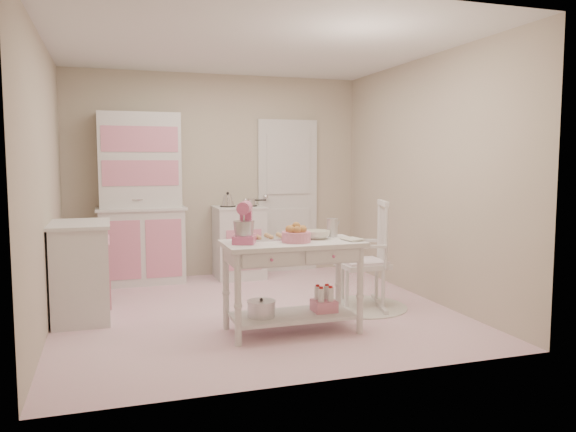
# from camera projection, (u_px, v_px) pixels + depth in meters

# --- Properties ---
(room_shell) EXTENTS (3.84, 3.84, 2.62)m
(room_shell) POSITION_uv_depth(u_px,v_px,m) (254.00, 145.00, 5.46)
(room_shell) COLOR pink
(room_shell) RESTS_ON ground
(door) EXTENTS (0.82, 0.05, 2.04)m
(door) POSITION_uv_depth(u_px,v_px,m) (288.00, 196.00, 7.59)
(door) COLOR silver
(door) RESTS_ON ground
(hutch) EXTENTS (1.06, 0.50, 2.08)m
(hutch) POSITION_uv_depth(u_px,v_px,m) (141.00, 198.00, 6.79)
(hutch) COLOR silver
(hutch) RESTS_ON ground
(stove) EXTENTS (0.62, 0.57, 0.92)m
(stove) POSITION_uv_depth(u_px,v_px,m) (239.00, 242.00, 7.17)
(stove) COLOR silver
(stove) RESTS_ON ground
(base_cabinet) EXTENTS (0.54, 0.84, 0.92)m
(base_cabinet) POSITION_uv_depth(u_px,v_px,m) (81.00, 271.00, 5.30)
(base_cabinet) COLOR silver
(base_cabinet) RESTS_ON ground
(lace_rug) EXTENTS (0.92, 0.92, 0.01)m
(lace_rug) POSITION_uv_depth(u_px,v_px,m) (362.00, 307.00, 5.75)
(lace_rug) COLOR white
(lace_rug) RESTS_ON ground
(rocking_chair) EXTENTS (0.66, 0.82, 1.10)m
(rocking_chair) POSITION_uv_depth(u_px,v_px,m) (363.00, 254.00, 5.70)
(rocking_chair) COLOR silver
(rocking_chair) RESTS_ON ground
(work_table) EXTENTS (1.20, 0.60, 0.80)m
(work_table) POSITION_uv_depth(u_px,v_px,m) (292.00, 287.00, 4.91)
(work_table) COLOR silver
(work_table) RESTS_ON ground
(stand_mixer) EXTENTS (0.29, 0.33, 0.34)m
(stand_mixer) POSITION_uv_depth(u_px,v_px,m) (244.00, 223.00, 4.74)
(stand_mixer) COLOR #DC5C90
(stand_mixer) RESTS_ON work_table
(cookie_tray) EXTENTS (0.34, 0.24, 0.02)m
(cookie_tray) POSITION_uv_depth(u_px,v_px,m) (270.00, 238.00, 4.99)
(cookie_tray) COLOR silver
(cookie_tray) RESTS_ON work_table
(bread_basket) EXTENTS (0.25, 0.25, 0.09)m
(bread_basket) POSITION_uv_depth(u_px,v_px,m) (296.00, 237.00, 4.82)
(bread_basket) COLOR pink
(bread_basket) RESTS_ON work_table
(mixing_bowl) EXTENTS (0.24, 0.24, 0.07)m
(mixing_bowl) POSITION_uv_depth(u_px,v_px,m) (317.00, 235.00, 5.02)
(mixing_bowl) COLOR silver
(mixing_bowl) RESTS_ON work_table
(metal_pitcher) EXTENTS (0.10, 0.10, 0.17)m
(metal_pitcher) POSITION_uv_depth(u_px,v_px,m) (332.00, 228.00, 5.14)
(metal_pitcher) COLOR silver
(metal_pitcher) RESTS_ON work_table
(recipe_book) EXTENTS (0.18, 0.22, 0.02)m
(recipe_book) POSITION_uv_depth(u_px,v_px,m) (345.00, 240.00, 4.89)
(recipe_book) COLOR silver
(recipe_book) RESTS_ON work_table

